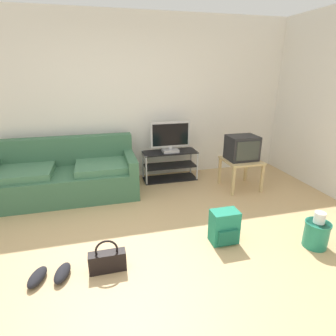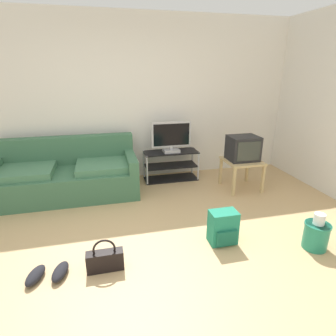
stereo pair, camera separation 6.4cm
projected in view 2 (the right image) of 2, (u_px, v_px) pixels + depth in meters
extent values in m
cube|color=tan|center=(144.00, 262.00, 2.79)|extent=(9.00, 9.80, 0.02)
cube|color=silver|center=(119.00, 100.00, 4.58)|extent=(9.00, 0.10, 2.70)
cube|color=#3D6B4C|center=(68.00, 183.00, 4.19)|extent=(2.09, 0.92, 0.40)
cube|color=#3D6B4C|center=(67.00, 150.00, 4.38)|extent=(2.09, 0.20, 0.44)
cube|color=#3D6B4C|center=(131.00, 160.00, 4.30)|extent=(0.14, 0.92, 0.19)
cube|color=#477857|center=(23.00, 172.00, 3.92)|extent=(0.84, 0.64, 0.10)
cube|color=#477857|center=(105.00, 166.00, 4.17)|extent=(0.84, 0.64, 0.10)
cube|color=black|center=(171.00, 152.00, 4.72)|extent=(0.93, 0.37, 0.02)
cube|color=black|center=(171.00, 165.00, 4.80)|extent=(0.89, 0.36, 0.02)
cube|color=black|center=(171.00, 178.00, 4.88)|extent=(0.93, 0.37, 0.02)
cylinder|color=#B7B7BC|center=(147.00, 171.00, 4.55)|extent=(0.03, 0.03, 0.51)
cylinder|color=#B7B7BC|center=(198.00, 167.00, 4.75)|extent=(0.03, 0.03, 0.51)
cylinder|color=#B7B7BC|center=(144.00, 164.00, 4.86)|extent=(0.03, 0.03, 0.51)
cylinder|color=#B7B7BC|center=(192.00, 161.00, 5.06)|extent=(0.03, 0.03, 0.51)
cube|color=#B2B2B7|center=(171.00, 150.00, 4.69)|extent=(0.27, 0.22, 0.05)
cube|color=#B2B2B7|center=(171.00, 148.00, 4.68)|extent=(0.05, 0.04, 0.04)
cube|color=#B2B2B7|center=(171.00, 134.00, 4.60)|extent=(0.67, 0.04, 0.43)
cube|color=black|center=(172.00, 135.00, 4.58)|extent=(0.61, 0.01, 0.37)
cube|color=tan|center=(242.00, 161.00, 4.36)|extent=(0.55, 0.55, 0.03)
cube|color=tan|center=(234.00, 182.00, 4.16)|extent=(0.04, 0.04, 0.45)
cube|color=tan|center=(263.00, 179.00, 4.27)|extent=(0.04, 0.04, 0.45)
cube|color=tan|center=(221.00, 171.00, 4.61)|extent=(0.04, 0.04, 0.45)
cube|color=tan|center=(247.00, 169.00, 4.72)|extent=(0.04, 0.04, 0.45)
cube|color=#232326|center=(243.00, 148.00, 4.31)|extent=(0.46, 0.36, 0.38)
cube|color=#333833|center=(249.00, 151.00, 4.14)|extent=(0.37, 0.01, 0.30)
cube|color=#238466|center=(223.00, 227.00, 3.04)|extent=(0.30, 0.19, 0.38)
cube|color=#1A634C|center=(227.00, 238.00, 2.96)|extent=(0.23, 0.04, 0.17)
cylinder|color=#1A634C|center=(212.00, 221.00, 3.12)|extent=(0.04, 0.04, 0.30)
cylinder|color=#1A634C|center=(225.00, 219.00, 3.16)|extent=(0.04, 0.04, 0.30)
cube|color=black|center=(105.00, 261.00, 2.64)|extent=(0.35, 0.11, 0.20)
torus|color=black|center=(104.00, 249.00, 2.60)|extent=(0.22, 0.02, 0.22)
cylinder|color=#238466|center=(316.00, 236.00, 2.95)|extent=(0.25, 0.25, 0.29)
cylinder|color=#238466|center=(318.00, 225.00, 2.91)|extent=(0.27, 0.27, 0.02)
cylinder|color=white|center=(319.00, 220.00, 2.89)|extent=(0.11, 0.11, 0.14)
ellipsoid|color=black|center=(35.00, 275.00, 2.53)|extent=(0.20, 0.30, 0.09)
ellipsoid|color=black|center=(60.00, 272.00, 2.58)|extent=(0.19, 0.30, 0.09)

